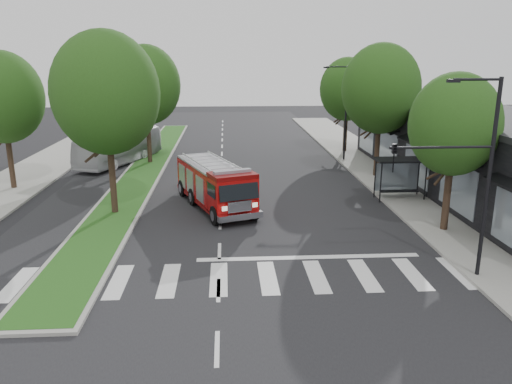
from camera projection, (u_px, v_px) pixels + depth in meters
ground at (219, 251)px, 23.08m from camera, size 140.00×140.00×0.00m
sidewalk_right at (407, 190)px, 33.43m from camera, size 5.00×80.00×0.15m
median at (147, 168)px, 40.04m from camera, size 3.00×50.00×0.15m
storefront_row at (477, 153)px, 33.06m from camera, size 8.00×30.00×5.00m
bus_shelter at (400, 167)px, 31.06m from camera, size 3.20×1.60×2.61m
tree_right_near at (454, 125)px, 24.24m from camera, size 4.40×4.40×8.05m
tree_right_mid at (381, 89)px, 35.54m from camera, size 5.60×5.60×9.72m
tree_right_far at (347, 89)px, 45.35m from camera, size 5.00×5.00×8.73m
tree_median_near at (106, 93)px, 26.72m from camera, size 5.80×5.80×10.16m
tree_median_far at (146, 85)px, 40.28m from camera, size 5.60×5.60×9.72m
tree_left_mid at (2, 97)px, 32.19m from camera, size 5.20×5.20×9.16m
streetlight_right_near at (468, 166)px, 19.05m from camera, size 4.08×0.22×8.00m
streetlight_right_far at (344, 109)px, 41.78m from camera, size 2.11×0.20×8.00m
fire_engine at (215, 185)px, 29.55m from camera, size 5.16×8.57×2.86m
city_bus at (120, 147)px, 41.88m from camera, size 5.84×10.29×2.82m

